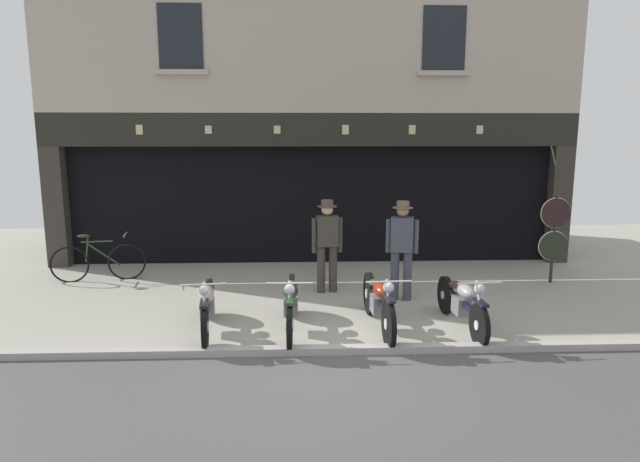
{
  "coord_description": "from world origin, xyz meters",
  "views": [
    {
      "loc": [
        -0.32,
        -6.8,
        2.91
      ],
      "look_at": [
        0.07,
        2.72,
        1.18
      ],
      "focal_mm": 30.82,
      "sensor_mm": 36.0,
      "label": 1
    }
  ],
  "objects_px": {
    "salesman_left": "(327,241)",
    "leaning_bicycle": "(98,262)",
    "motorcycle_center_left": "(291,303)",
    "tyre_sign_pole": "(554,231)",
    "motorcycle_left": "(207,305)",
    "motorcycle_center": "(379,301)",
    "motorcycle_center_right": "(462,302)",
    "shopkeeper_center": "(402,245)",
    "advert_board_near": "(189,186)"
  },
  "relations": [
    {
      "from": "motorcycle_center",
      "to": "salesman_left",
      "type": "distance_m",
      "value": 2.16
    },
    {
      "from": "motorcycle_center_right",
      "to": "shopkeeper_center",
      "type": "distance_m",
      "value": 1.7
    },
    {
      "from": "salesman_left",
      "to": "advert_board_near",
      "type": "relative_size",
      "value": 1.9
    },
    {
      "from": "shopkeeper_center",
      "to": "leaning_bicycle",
      "type": "xyz_separation_m",
      "value": [
        -5.74,
        1.5,
        -0.59
      ]
    },
    {
      "from": "motorcycle_left",
      "to": "advert_board_near",
      "type": "relative_size",
      "value": 2.16
    },
    {
      "from": "salesman_left",
      "to": "leaning_bicycle",
      "type": "height_order",
      "value": "salesman_left"
    },
    {
      "from": "motorcycle_center_right",
      "to": "advert_board_near",
      "type": "distance_m",
      "value": 6.72
    },
    {
      "from": "motorcycle_left",
      "to": "shopkeeper_center",
      "type": "relative_size",
      "value": 1.11
    },
    {
      "from": "motorcycle_center_left",
      "to": "leaning_bicycle",
      "type": "relative_size",
      "value": 1.19
    },
    {
      "from": "motorcycle_center",
      "to": "leaning_bicycle",
      "type": "height_order",
      "value": "leaning_bicycle"
    },
    {
      "from": "shopkeeper_center",
      "to": "motorcycle_center_right",
      "type": "bearing_deg",
      "value": 126.31
    },
    {
      "from": "motorcycle_center_left",
      "to": "motorcycle_center",
      "type": "height_order",
      "value": "motorcycle_center"
    },
    {
      "from": "motorcycle_left",
      "to": "motorcycle_center_left",
      "type": "xyz_separation_m",
      "value": [
        1.22,
        -0.01,
        0.02
      ]
    },
    {
      "from": "shopkeeper_center",
      "to": "leaning_bicycle",
      "type": "distance_m",
      "value": 5.96
    },
    {
      "from": "shopkeeper_center",
      "to": "advert_board_near",
      "type": "height_order",
      "value": "advert_board_near"
    },
    {
      "from": "motorcycle_center",
      "to": "advert_board_near",
      "type": "bearing_deg",
      "value": -54.22
    },
    {
      "from": "tyre_sign_pole",
      "to": "shopkeeper_center",
      "type": "bearing_deg",
      "value": -162.64
    },
    {
      "from": "shopkeeper_center",
      "to": "advert_board_near",
      "type": "xyz_separation_m",
      "value": [
        -4.2,
        2.99,
        0.75
      ]
    },
    {
      "from": "leaning_bicycle",
      "to": "advert_board_near",
      "type": "bearing_deg",
      "value": 124.14
    },
    {
      "from": "motorcycle_center",
      "to": "motorcycle_center_right",
      "type": "bearing_deg",
      "value": 176.19
    },
    {
      "from": "motorcycle_center_right",
      "to": "tyre_sign_pole",
      "type": "relative_size",
      "value": 1.19
    },
    {
      "from": "salesman_left",
      "to": "leaning_bicycle",
      "type": "bearing_deg",
      "value": -18.38
    },
    {
      "from": "motorcycle_center",
      "to": "shopkeeper_center",
      "type": "relative_size",
      "value": 1.22
    },
    {
      "from": "motorcycle_left",
      "to": "salesman_left",
      "type": "height_order",
      "value": "salesman_left"
    },
    {
      "from": "motorcycle_center_left",
      "to": "shopkeeper_center",
      "type": "bearing_deg",
      "value": -141.58
    },
    {
      "from": "motorcycle_left",
      "to": "tyre_sign_pole",
      "type": "xyz_separation_m",
      "value": [
        6.26,
        2.45,
        0.61
      ]
    },
    {
      "from": "motorcycle_center",
      "to": "advert_board_near",
      "type": "relative_size",
      "value": 2.37
    },
    {
      "from": "motorcycle_center_right",
      "to": "advert_board_near",
      "type": "height_order",
      "value": "advert_board_near"
    },
    {
      "from": "salesman_left",
      "to": "leaning_bicycle",
      "type": "xyz_separation_m",
      "value": [
        -4.48,
        0.97,
        -0.57
      ]
    },
    {
      "from": "tyre_sign_pole",
      "to": "leaning_bicycle",
      "type": "bearing_deg",
      "value": 176.69
    },
    {
      "from": "motorcycle_left",
      "to": "motorcycle_center",
      "type": "distance_m",
      "value": 2.52
    },
    {
      "from": "motorcycle_left",
      "to": "shopkeeper_center",
      "type": "bearing_deg",
      "value": -160.84
    },
    {
      "from": "salesman_left",
      "to": "leaning_bicycle",
      "type": "relative_size",
      "value": 0.96
    },
    {
      "from": "shopkeeper_center",
      "to": "tyre_sign_pole",
      "type": "distance_m",
      "value": 3.29
    },
    {
      "from": "motorcycle_center",
      "to": "advert_board_near",
      "type": "height_order",
      "value": "advert_board_near"
    },
    {
      "from": "motorcycle_center_left",
      "to": "tyre_sign_pole",
      "type": "relative_size",
      "value": 1.24
    },
    {
      "from": "motorcycle_left",
      "to": "salesman_left",
      "type": "relative_size",
      "value": 1.14
    },
    {
      "from": "tyre_sign_pole",
      "to": "leaning_bicycle",
      "type": "height_order",
      "value": "tyre_sign_pole"
    },
    {
      "from": "motorcycle_center",
      "to": "salesman_left",
      "type": "bearing_deg",
      "value": -74.85
    },
    {
      "from": "motorcycle_center_left",
      "to": "motorcycle_center_right",
      "type": "bearing_deg",
      "value": -179.37
    },
    {
      "from": "motorcycle_center_right",
      "to": "tyre_sign_pole",
      "type": "xyz_separation_m",
      "value": [
        2.51,
        2.46,
        0.62
      ]
    },
    {
      "from": "motorcycle_center_right",
      "to": "motorcycle_center",
      "type": "bearing_deg",
      "value": -4.29
    },
    {
      "from": "motorcycle_center_left",
      "to": "salesman_left",
      "type": "distance_m",
      "value": 2.17
    },
    {
      "from": "motorcycle_left",
      "to": "motorcycle_center",
      "type": "xyz_separation_m",
      "value": [
        2.51,
        0.01,
        0.02
      ]
    },
    {
      "from": "tyre_sign_pole",
      "to": "advert_board_near",
      "type": "distance_m",
      "value": 7.64
    },
    {
      "from": "motorcycle_left",
      "to": "shopkeeper_center",
      "type": "height_order",
      "value": "shopkeeper_center"
    },
    {
      "from": "tyre_sign_pole",
      "to": "leaning_bicycle",
      "type": "xyz_separation_m",
      "value": [
        -8.88,
        0.51,
        -0.65
      ]
    },
    {
      "from": "leaning_bicycle",
      "to": "motorcycle_center",
      "type": "bearing_deg",
      "value": 49.97
    },
    {
      "from": "motorcycle_center_left",
      "to": "tyre_sign_pole",
      "type": "bearing_deg",
      "value": -153.35
    },
    {
      "from": "motorcycle_center",
      "to": "shopkeeper_center",
      "type": "distance_m",
      "value": 1.67
    }
  ]
}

